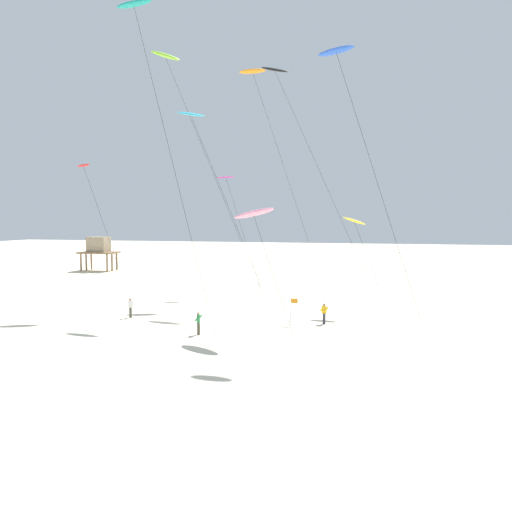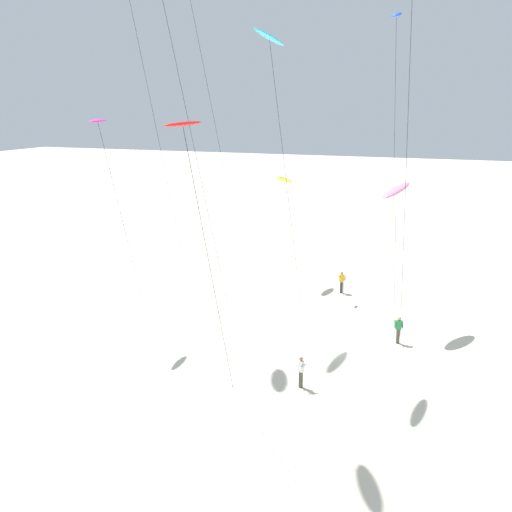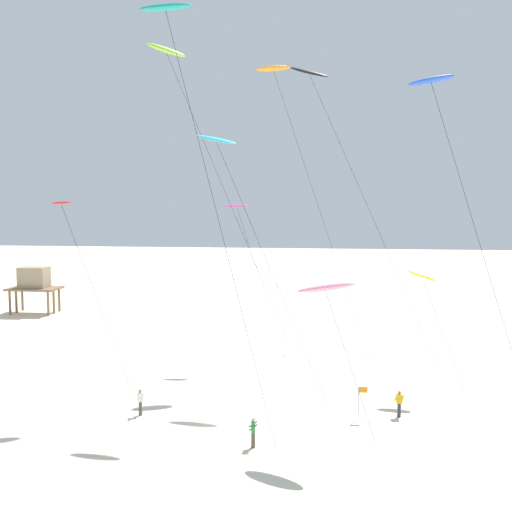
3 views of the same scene
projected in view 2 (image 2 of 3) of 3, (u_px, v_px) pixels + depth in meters
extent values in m
plane|color=beige|center=(339.00, 343.00, 36.18)|extent=(260.00, 260.00, 0.00)
ellipsoid|color=pink|center=(396.00, 190.00, 37.83)|extent=(3.49, 1.98, 1.12)
cylinder|color=#262626|center=(395.00, 253.00, 40.25)|extent=(2.92, 0.06, 8.61)
ellipsoid|color=red|center=(183.00, 124.00, 22.62)|extent=(1.88, 1.07, 0.30)
cylinder|color=#262626|center=(212.00, 277.00, 26.45)|extent=(4.79, 0.09, 13.26)
cylinder|color=#262626|center=(157.00, 132.00, 42.63)|extent=(8.27, 0.14, 24.23)
cylinder|color=#262626|center=(407.00, 151.00, 31.75)|extent=(5.84, 0.10, 23.28)
ellipsoid|color=yellow|center=(284.00, 179.00, 47.45)|extent=(2.23, 1.23, 0.97)
cylinder|color=#262626|center=(289.00, 227.00, 49.92)|extent=(3.19, 0.07, 8.13)
ellipsoid|color=#33BFE0|center=(269.00, 37.00, 31.28)|extent=(2.98, 1.35, 1.00)
cylinder|color=#262626|center=(288.00, 194.00, 36.81)|extent=(7.40, 0.12, 17.37)
ellipsoid|color=blue|center=(396.00, 15.00, 40.55)|extent=(2.56, 0.91, 0.87)
cylinder|color=#262626|center=(394.00, 159.00, 45.99)|extent=(6.51, 0.11, 19.81)
ellipsoid|color=#D8339E|center=(98.00, 121.00, 35.82)|extent=(2.06, 0.74, 0.33)
cylinder|color=#262626|center=(123.00, 222.00, 39.35)|extent=(4.21, 0.08, 13.02)
cylinder|color=#262626|center=(218.00, 137.00, 45.56)|extent=(10.60, 0.17, 23.25)
cylinder|color=#262626|center=(192.00, 137.00, 34.80)|extent=(10.33, 0.16, 24.36)
cylinder|color=#4C4738|center=(301.00, 379.00, 30.44)|extent=(0.22, 0.22, 0.88)
cube|color=white|center=(301.00, 366.00, 30.26)|extent=(0.38, 0.38, 0.58)
sphere|color=#9E7051|center=(301.00, 359.00, 30.16)|extent=(0.20, 0.20, 0.20)
cylinder|color=white|center=(303.00, 367.00, 30.06)|extent=(0.42, 0.41, 0.39)
cylinder|color=white|center=(299.00, 363.00, 30.44)|extent=(0.42, 0.41, 0.39)
cylinder|color=#4C4738|center=(398.00, 336.00, 36.03)|extent=(0.22, 0.22, 0.88)
cube|color=#338C4C|center=(399.00, 325.00, 35.85)|extent=(0.26, 0.37, 0.58)
sphere|color=tan|center=(399.00, 319.00, 35.75)|extent=(0.20, 0.20, 0.20)
cylinder|color=#338C4C|center=(402.00, 324.00, 35.80)|extent=(0.51, 0.18, 0.39)
cylinder|color=#338C4C|center=(395.00, 324.00, 35.88)|extent=(0.51, 0.18, 0.39)
cylinder|color=#33333D|center=(341.00, 287.00, 45.62)|extent=(0.22, 0.22, 0.88)
cube|color=gold|center=(342.00, 278.00, 45.44)|extent=(0.39, 0.32, 0.58)
sphere|color=#9E7051|center=(342.00, 273.00, 45.34)|extent=(0.20, 0.20, 0.20)
cylinder|color=gold|center=(343.00, 277.00, 45.58)|extent=(0.28, 0.50, 0.39)
cylinder|color=gold|center=(340.00, 278.00, 45.28)|extent=(0.28, 0.50, 0.39)
cylinder|color=gray|center=(343.00, 290.00, 42.90)|extent=(0.05, 0.05, 2.10)
cube|color=orange|center=(345.00, 278.00, 42.95)|extent=(0.52, 0.03, 0.36)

